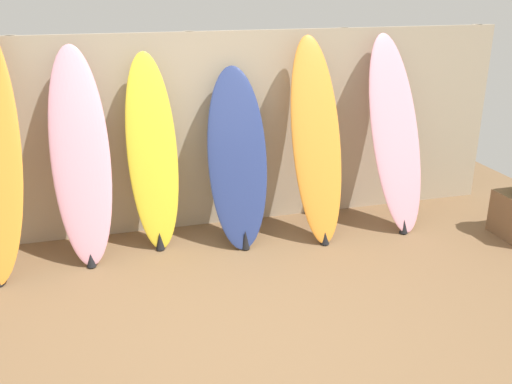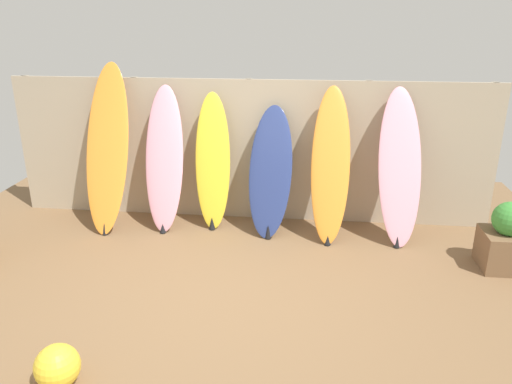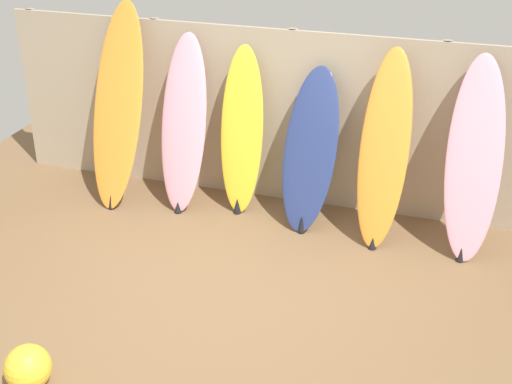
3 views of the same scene
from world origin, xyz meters
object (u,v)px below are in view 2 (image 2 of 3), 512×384
Objects in this scene: surfboard_navy_3 at (270,173)px; beach_ball at (57,366)px; surfboard_pink_1 at (164,160)px; surfboard_orange_4 at (330,166)px; surfboard_orange_0 at (107,150)px; surfboard_yellow_2 at (213,163)px; surfboard_pink_5 at (400,168)px; planter_box at (506,240)px.

surfboard_navy_3 reaches higher than beach_ball.
surfboard_pink_1 is 0.99× the size of surfboard_orange_4.
surfboard_yellow_2 is at bearing 5.99° from surfboard_orange_0.
surfboard_pink_5 is at bearing -0.81° from surfboard_pink_1.
planter_box is at bearing -10.29° from surfboard_pink_1.
surfboard_navy_3 is at bearing -7.93° from surfboard_yellow_2.
planter_box is 4.44m from beach_ball.
surfboard_orange_0 is 1.13× the size of surfboard_orange_4.
surfboard_pink_5 is at bearing 0.16° from surfboard_orange_0.
surfboard_pink_5 reaches higher than planter_box.
planter_box is (2.54, -0.68, -0.42)m from surfboard_navy_3.
surfboard_navy_3 is (1.99, 0.03, -0.24)m from surfboard_orange_0.
surfboard_yellow_2 is 3.39m from planter_box.
surfboard_orange_0 is 1.29m from surfboard_yellow_2.
beach_ball is (0.01, -2.92, -0.70)m from surfboard_pink_1.
surfboard_orange_0 is 2.70m from surfboard_orange_4.
surfboard_orange_4 is at bearing 161.24° from planter_box.
surfboard_orange_0 reaches higher than beach_ball.
surfboard_pink_1 is 1.05× the size of surfboard_yellow_2.
surfboard_pink_1 reaches higher than surfboard_navy_3.
planter_box is at bearing -13.47° from surfboard_yellow_2.
beach_ball is at bearing -149.97° from planter_box.
surfboard_orange_4 is 3.55m from beach_ball.
planter_box is at bearing 30.03° from beach_ball.
surfboard_yellow_2 is 1.09× the size of surfboard_navy_3.
surfboard_orange_4 reaches higher than beach_ball.
surfboard_yellow_2 is at bearing 79.12° from beach_ball.
surfboard_yellow_2 reaches higher than beach_ball.
surfboard_orange_4 is (2.01, -0.07, 0.01)m from surfboard_pink_1.
surfboard_orange_4 is at bearing -0.51° from surfboard_orange_0.
surfboard_yellow_2 is 0.73m from surfboard_navy_3.
surfboard_navy_3 is 0.86× the size of surfboard_pink_5.
beach_ball is at bearing -134.17° from surfboard_pink_5.
surfboard_pink_1 is 2.80m from surfboard_pink_5.
surfboard_orange_0 is at bearing 103.65° from beach_ball.
beach_ball is (-2.00, -2.84, -0.72)m from surfboard_orange_4.
surfboard_pink_1 is 1.15× the size of surfboard_navy_3.
surfboard_orange_4 reaches higher than surfboard_pink_5.
surfboard_orange_0 reaches higher than planter_box.
surfboard_orange_0 is 6.11× the size of beach_ball.
planter_box is (1.04, -0.66, -0.55)m from surfboard_pink_5.
surfboard_pink_1 is 5.34× the size of beach_ball.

